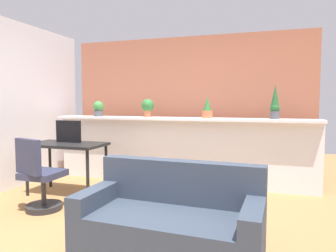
% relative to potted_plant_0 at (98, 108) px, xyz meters
% --- Properties ---
extents(ground_plane, '(12.00, 12.00, 0.00)m').
position_rel_potted_plant_0_xyz_m(ground_plane, '(1.44, -1.95, -1.23)').
color(ground_plane, '#9E7042').
extents(divider_wall, '(4.32, 0.16, 1.05)m').
position_rel_potted_plant_0_xyz_m(divider_wall, '(1.44, 0.05, -0.71)').
color(divider_wall, silver).
rests_on(divider_wall, ground).
extents(plant_shelf, '(4.32, 0.39, 0.04)m').
position_rel_potted_plant_0_xyz_m(plant_shelf, '(1.44, 0.01, -0.16)').
color(plant_shelf, silver).
rests_on(plant_shelf, divider_wall).
extents(brick_wall_behind, '(4.32, 0.10, 2.50)m').
position_rel_potted_plant_0_xyz_m(brick_wall_behind, '(1.44, 0.65, 0.02)').
color(brick_wall_behind, '#AD664C').
rests_on(brick_wall_behind, ground).
extents(potted_plant_0, '(0.19, 0.19, 0.27)m').
position_rel_potted_plant_0_xyz_m(potted_plant_0, '(0.00, 0.00, 0.00)').
color(potted_plant_0, '#4C4C51').
rests_on(potted_plant_0, plant_shelf).
extents(potted_plant_1, '(0.21, 0.21, 0.30)m').
position_rel_potted_plant_0_xyz_m(potted_plant_1, '(0.91, 0.04, 0.04)').
color(potted_plant_1, '#C66B42').
rests_on(potted_plant_1, plant_shelf).
extents(potted_plant_2, '(0.17, 0.17, 0.33)m').
position_rel_potted_plant_0_xyz_m(potted_plant_2, '(1.93, -0.02, 0.00)').
color(potted_plant_2, '#C66B42').
rests_on(potted_plant_2, plant_shelf).
extents(potted_plant_3, '(0.14, 0.14, 0.51)m').
position_rel_potted_plant_0_xyz_m(potted_plant_3, '(2.93, 0.05, 0.09)').
color(potted_plant_3, '#4C4C51').
rests_on(potted_plant_3, plant_shelf).
extents(desk, '(1.10, 0.60, 0.75)m').
position_rel_potted_plant_0_xyz_m(desk, '(0.06, -1.01, -0.57)').
color(desk, black).
rests_on(desk, ground).
extents(tv_monitor, '(0.41, 0.04, 0.32)m').
position_rel_potted_plant_0_xyz_m(tv_monitor, '(0.04, -0.93, -0.32)').
color(tv_monitor, black).
rests_on(tv_monitor, desk).
extents(office_chair, '(0.50, 0.50, 0.91)m').
position_rel_potted_plant_0_xyz_m(office_chair, '(0.18, -1.73, -0.85)').
color(office_chair, '#262628').
rests_on(office_chair, ground).
extents(side_cube_shelf, '(0.40, 0.41, 0.50)m').
position_rel_potted_plant_0_xyz_m(side_cube_shelf, '(1.26, -1.11, -0.98)').
color(side_cube_shelf, silver).
rests_on(side_cube_shelf, ground).
extents(couch, '(1.59, 0.82, 0.80)m').
position_rel_potted_plant_0_xyz_m(couch, '(2.05, -2.31, -0.95)').
color(couch, '#333D4C').
rests_on(couch, ground).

